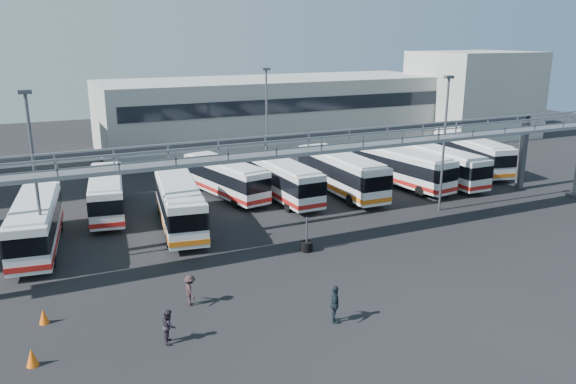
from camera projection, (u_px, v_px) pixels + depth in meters
name	position (u px, v px, depth m)	size (l,w,h in m)	color
ground	(354.00, 270.00, 32.27)	(140.00, 140.00, 0.00)	black
gantry	(308.00, 157.00, 35.90)	(51.40, 5.15, 7.10)	gray
warehouse	(275.00, 111.00, 69.22)	(42.00, 14.00, 8.00)	#9E9E99
building_right	(473.00, 94.00, 74.28)	(14.00, 12.00, 11.00)	#B2B2AD
light_pole_left	(35.00, 172.00, 31.11)	(0.70, 0.35, 10.21)	#4C4F54
light_pole_mid	(445.00, 137.00, 41.76)	(0.70, 0.35, 10.21)	#4C4F54
light_pole_back	(267.00, 118.00, 51.53)	(0.70, 0.35, 10.21)	#4C4F54
bus_1	(36.00, 223.00, 34.88)	(3.77, 10.76, 3.20)	silver
bus_2	(107.00, 193.00, 41.83)	(3.78, 10.32, 3.06)	silver
bus_3	(179.00, 203.00, 38.78)	(4.11, 11.15, 3.31)	silver
bus_4	(225.00, 177.00, 46.41)	(4.36, 10.41, 3.08)	silver
bus_5	(282.00, 178.00, 45.75)	(2.66, 10.58, 3.20)	silver
bus_6	(341.00, 172.00, 47.27)	(2.78, 11.35, 3.44)	silver
bus_7	(402.00, 167.00, 49.67)	(3.93, 10.96, 3.26)	silver
bus_8	(440.00, 164.00, 50.85)	(2.46, 10.51, 3.19)	silver
bus_9	(472.00, 153.00, 55.22)	(4.41, 11.17, 3.31)	silver
pedestrian_b	(169.00, 326.00, 24.50)	(0.75, 0.59, 1.55)	#251E2A
pedestrian_c	(190.00, 290.00, 27.88)	(1.02, 0.59, 1.58)	#322124
pedestrian_d	(335.00, 304.00, 26.16)	(1.07, 0.45, 1.83)	black
cone_left	(32.00, 357.00, 22.81)	(0.49, 0.49, 0.78)	#F5610D
cone_right	(44.00, 316.00, 26.19)	(0.46, 0.46, 0.73)	#F5610D
tire_stack	(307.00, 245.00, 35.00)	(0.77, 0.77, 2.21)	black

